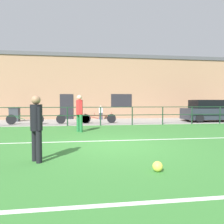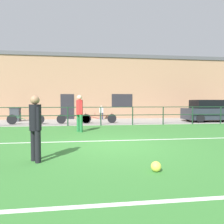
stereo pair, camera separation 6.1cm
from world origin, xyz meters
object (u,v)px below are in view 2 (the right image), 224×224
(player_goalkeeper, at_px, (35,124))
(bicycle_parked_0, at_px, (73,119))
(player_striker, at_px, (80,111))
(parked_car_red, at_px, (211,111))
(bicycle_parked_2, at_px, (26,119))
(trash_bin_0, at_px, (15,114))
(soccer_ball_spare, at_px, (156,167))
(bicycle_parked_1, at_px, (99,118))
(soccer_ball_match, at_px, (37,129))
(spectator_child, at_px, (101,112))

(player_goalkeeper, bearing_deg, bicycle_parked_0, 140.99)
(player_striker, xyz_separation_m, parked_car_red, (9.43, 4.05, -0.25))
(parked_car_red, height_order, bicycle_parked_2, parked_car_red)
(trash_bin_0, bearing_deg, parked_car_red, -7.72)
(soccer_ball_spare, distance_m, bicycle_parked_0, 10.16)
(bicycle_parked_1, xyz_separation_m, trash_bin_0, (-6.03, 2.15, 0.19))
(soccer_ball_match, distance_m, bicycle_parked_1, 4.64)
(spectator_child, bearing_deg, soccer_ball_spare, 93.13)
(player_striker, distance_m, spectator_child, 7.01)
(player_goalkeeper, bearing_deg, bicycle_parked_1, 130.13)
(bicycle_parked_1, height_order, bicycle_parked_2, bicycle_parked_2)
(spectator_child, relative_size, bicycle_parked_2, 0.49)
(bicycle_parked_0, distance_m, trash_bin_0, 4.83)
(spectator_child, bearing_deg, bicycle_parked_0, 57.55)
(soccer_ball_match, height_order, parked_car_red, parked_car_red)
(bicycle_parked_2, bearing_deg, bicycle_parked_0, 1.26)
(trash_bin_0, bearing_deg, soccer_ball_match, -63.52)
(soccer_ball_match, distance_m, parked_car_red, 12.09)
(soccer_ball_match, bearing_deg, bicycle_parked_0, 62.46)
(player_goalkeeper, distance_m, soccer_ball_match, 5.83)
(player_striker, height_order, spectator_child, player_striker)
(bicycle_parked_2, bearing_deg, player_striker, -47.08)
(spectator_child, distance_m, parked_car_red, 8.29)
(player_striker, relative_size, bicycle_parked_0, 0.82)
(trash_bin_0, bearing_deg, bicycle_parked_1, -19.63)
(player_goalkeeper, xyz_separation_m, player_striker, (0.94, 4.99, 0.10))
(spectator_child, relative_size, trash_bin_0, 1.12)
(parked_car_red, distance_m, bicycle_parked_1, 8.22)
(soccer_ball_spare, height_order, bicycle_parked_0, bicycle_parked_0)
(bicycle_parked_0, bearing_deg, player_goalkeeper, -92.93)
(player_striker, bearing_deg, player_goalkeeper, -42.24)
(player_goalkeeper, height_order, bicycle_parked_1, player_goalkeeper)
(bicycle_parked_2, bearing_deg, bicycle_parked_1, 0.81)
(bicycle_parked_2, bearing_deg, trash_bin_0, 120.49)
(spectator_child, relative_size, bicycle_parked_0, 0.52)
(bicycle_parked_0, height_order, bicycle_parked_1, bicycle_parked_1)
(player_goalkeeper, bearing_deg, soccer_ball_spare, 31.54)
(bicycle_parked_2, height_order, trash_bin_0, trash_bin_0)
(bicycle_parked_1, xyz_separation_m, bicycle_parked_2, (-4.72, -0.07, 0.01))
(player_striker, xyz_separation_m, soccer_ball_spare, (1.70, -6.08, -0.91))
(soccer_ball_spare, distance_m, parked_car_red, 12.76)
(spectator_child, xyz_separation_m, bicycle_parked_0, (-2.11, -2.98, -0.33))
(player_goalkeeper, height_order, soccer_ball_match, player_goalkeeper)
(player_goalkeeper, distance_m, soccer_ball_spare, 2.97)
(bicycle_parked_1, bearing_deg, soccer_ball_spare, -87.25)
(player_striker, bearing_deg, soccer_ball_match, -138.36)
(player_goalkeeper, relative_size, soccer_ball_match, 7.19)
(bicycle_parked_2, bearing_deg, parked_car_red, 1.28)
(player_striker, bearing_deg, spectator_child, 135.13)
(spectator_child, height_order, bicycle_parked_2, spectator_child)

